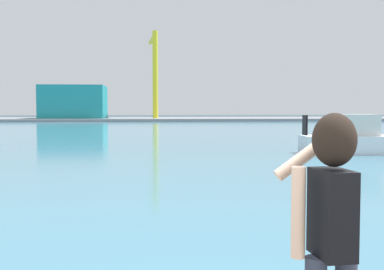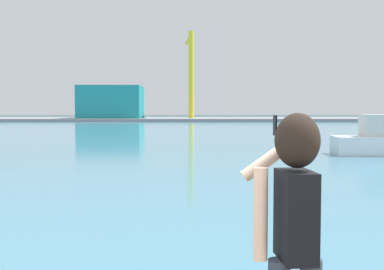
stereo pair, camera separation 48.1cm
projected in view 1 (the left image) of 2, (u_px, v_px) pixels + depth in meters
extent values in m
plane|color=#334751|center=(160.00, 130.00, 52.58)|extent=(220.00, 220.00, 0.00)
cube|color=teal|center=(160.00, 129.00, 54.56)|extent=(140.00, 100.00, 0.02)
cube|color=gray|center=(155.00, 119.00, 94.33)|extent=(140.00, 20.00, 0.50)
cube|color=black|center=(332.00, 213.00, 3.07)|extent=(0.22, 0.35, 0.56)
sphere|color=#E0B293|center=(333.00, 141.00, 3.04)|extent=(0.22, 0.22, 0.22)
ellipsoid|color=black|center=(334.00, 140.00, 3.02)|extent=(0.28, 0.26, 0.34)
cylinder|color=#E0B293|center=(298.00, 212.00, 3.05)|extent=(0.09, 0.09, 0.58)
cylinder|color=#E0B293|center=(311.00, 151.00, 3.26)|extent=(0.53, 0.12, 0.40)
cube|color=black|center=(305.00, 125.00, 3.37)|extent=(0.02, 0.07, 0.14)
cube|color=white|center=(369.00, 145.00, 25.65)|extent=(7.18, 2.40, 0.96)
cube|color=silver|center=(353.00, 125.00, 25.56)|extent=(2.56, 1.63, 1.13)
cube|color=teal|center=(74.00, 102.00, 91.21)|extent=(11.63, 10.31, 6.12)
cylinder|color=yellow|center=(155.00, 75.00, 91.23)|extent=(1.00, 1.00, 16.42)
cylinder|color=yellow|center=(152.00, 39.00, 96.35)|extent=(1.62, 11.27, 0.70)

